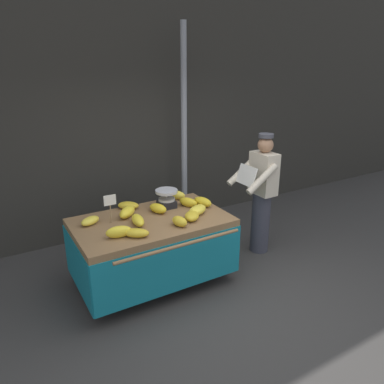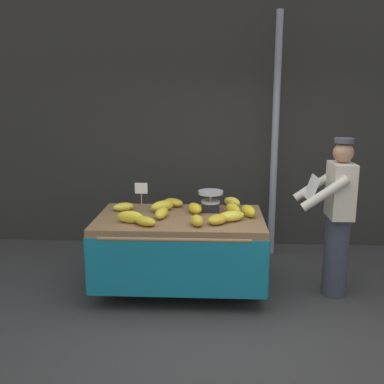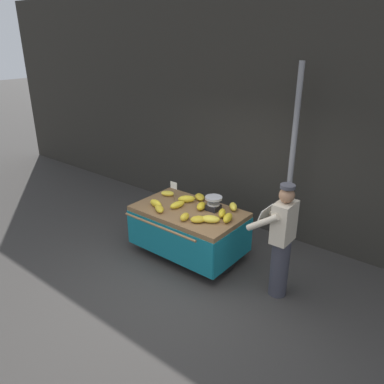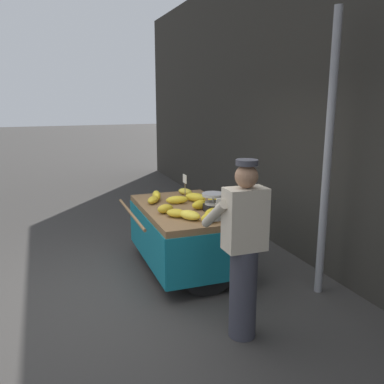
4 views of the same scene
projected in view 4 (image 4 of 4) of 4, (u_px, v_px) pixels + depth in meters
The scene contains 20 objects.
ground_plane at pixel (124, 299), 4.74m from camera, with size 60.00×60.00×0.00m, color #383533.
back_wall at pixel (334, 102), 5.15m from camera, with size 16.00×0.24×4.37m, color #2D2B26.
street_pole at pixel (328, 159), 4.57m from camera, with size 0.09×0.09×3.17m, color gray.
banana_cart at pixel (186, 223), 5.43m from camera, with size 1.82×1.30×0.86m.
weighing_scale at pixel (213, 202), 5.13m from camera, with size 0.28×0.28×0.24m.
price_sign at pixel (185, 181), 5.77m from camera, with size 0.14×0.01×0.34m.
banana_bunch_0 at pixel (190, 215), 4.81m from camera, with size 0.16×0.29×0.11m, color yellow.
banana_bunch_1 at pixel (153, 200), 5.55m from camera, with size 0.13×0.26×0.10m, color gold.
banana_bunch_2 at pixel (212, 213), 4.88m from camera, with size 0.11×0.26×0.12m, color gold.
banana_bunch_3 at pixel (211, 217), 4.70m from camera, with size 0.12×0.27×0.12m, color gold.
banana_bunch_4 at pixel (195, 197), 5.63m from camera, with size 0.14×0.30×0.12m, color yellow.
banana_bunch_5 at pixel (185, 192), 6.04m from camera, with size 0.13×0.24×0.09m, color yellow.
banana_bunch_6 at pixel (200, 205), 5.27m from camera, with size 0.13×0.25×0.11m, color gold.
banana_bunch_7 at pixel (177, 200), 5.52m from camera, with size 0.12×0.29×0.11m, color yellow.
banana_bunch_8 at pixel (156, 195), 5.72m from camera, with size 0.11×0.27×0.13m, color yellow.
banana_bunch_9 at pixel (237, 211), 4.98m from camera, with size 0.12×0.24×0.12m, color yellow.
banana_bunch_10 at pixel (165, 209), 5.07m from camera, with size 0.12×0.21×0.11m, color gold.
banana_bunch_11 at pixel (176, 213), 4.91m from camera, with size 0.17×0.25×0.10m, color gold.
banana_bunch_12 at pixel (214, 199), 5.62m from camera, with size 0.16×0.27×0.09m, color gold.
vendor_person at pixel (243, 249), 3.84m from camera, with size 0.58×0.51×1.71m.
Camera 4 is at (4.35, -0.76, 2.26)m, focal length 38.84 mm.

